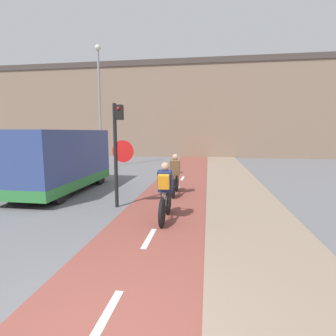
# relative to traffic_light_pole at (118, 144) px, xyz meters

# --- Properties ---
(building_row_background) EXTENTS (60.00, 5.20, 8.78)m
(building_row_background) POSITION_rel_traffic_light_pole_xyz_m (1.46, 19.01, 2.43)
(building_row_background) COLOR #89705B
(building_row_background) RESTS_ON ground_plane
(traffic_light_pole) EXTENTS (0.67, 0.25, 3.17)m
(traffic_light_pole) POSITION_rel_traffic_light_pole_xyz_m (0.00, 0.00, 0.00)
(traffic_light_pole) COLOR black
(traffic_light_pole) RESTS_ON ground_plane
(street_lamp_far) EXTENTS (0.36, 0.36, 7.69)m
(street_lamp_far) POSITION_rel_traffic_light_pole_xyz_m (-4.22, 8.66, 2.67)
(street_lamp_far) COLOR gray
(street_lamp_far) RESTS_ON ground_plane
(cyclist_near) EXTENTS (0.46, 1.74, 1.55)m
(cyclist_near) POSITION_rel_traffic_light_pole_xyz_m (1.61, -1.02, -1.24)
(cyclist_near) COLOR black
(cyclist_near) RESTS_ON ground_plane
(cyclist_far) EXTENTS (0.46, 1.71, 1.53)m
(cyclist_far) POSITION_rel_traffic_light_pole_xyz_m (1.52, 1.85, -1.29)
(cyclist_far) COLOR black
(cyclist_far) RESTS_ON ground_plane
(van) EXTENTS (1.94, 4.98, 2.40)m
(van) POSITION_rel_traffic_light_pole_xyz_m (-2.91, 1.68, -0.78)
(van) COLOR #334784
(van) RESTS_ON ground_plane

